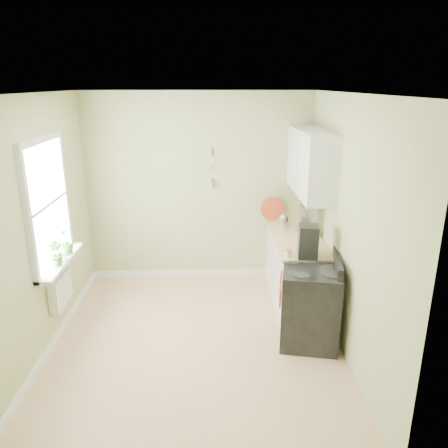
{
  "coord_description": "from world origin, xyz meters",
  "views": [
    {
      "loc": [
        0.2,
        -4.27,
        2.79
      ],
      "look_at": [
        0.33,
        0.55,
        1.23
      ],
      "focal_mm": 35.0,
      "sensor_mm": 36.0,
      "label": 1
    }
  ],
  "objects_px": {
    "stove": "(310,304)",
    "coffee_maker": "(308,242)",
    "stand_mixer": "(307,221)",
    "kettle": "(283,221)"
  },
  "relations": [
    {
      "from": "stand_mixer",
      "to": "kettle",
      "type": "height_order",
      "value": "stand_mixer"
    },
    {
      "from": "stand_mixer",
      "to": "coffee_maker",
      "type": "height_order",
      "value": "stand_mixer"
    },
    {
      "from": "stove",
      "to": "coffee_maker",
      "type": "relative_size",
      "value": 2.69
    },
    {
      "from": "kettle",
      "to": "coffee_maker",
      "type": "distance_m",
      "value": 1.07
    },
    {
      "from": "stove",
      "to": "coffee_maker",
      "type": "xyz_separation_m",
      "value": [
        -0.01,
        0.25,
        0.64
      ]
    },
    {
      "from": "stove",
      "to": "stand_mixer",
      "type": "distance_m",
      "value": 1.2
    },
    {
      "from": "stove",
      "to": "stand_mixer",
      "type": "xyz_separation_m",
      "value": [
        0.14,
        1.01,
        0.64
      ]
    },
    {
      "from": "stand_mixer",
      "to": "stove",
      "type": "bearing_deg",
      "value": -97.9
    },
    {
      "from": "stand_mixer",
      "to": "coffee_maker",
      "type": "distance_m",
      "value": 0.78
    },
    {
      "from": "coffee_maker",
      "to": "stand_mixer",
      "type": "bearing_deg",
      "value": 78.72
    }
  ]
}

